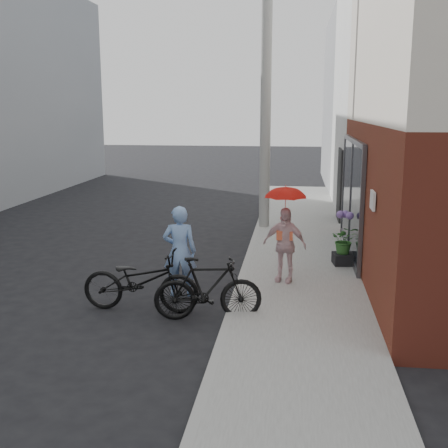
% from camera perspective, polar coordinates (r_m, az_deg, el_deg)
% --- Properties ---
extents(ground, '(80.00, 80.00, 0.00)m').
position_cam_1_polar(ground, '(9.72, -4.54, -8.03)').
color(ground, black).
rests_on(ground, ground).
extents(sidewalk, '(2.20, 24.00, 0.12)m').
position_cam_1_polar(sidewalk, '(11.42, 7.95, -4.77)').
color(sidewalk, gray).
rests_on(sidewalk, ground).
extents(curb, '(0.12, 24.00, 0.12)m').
position_cam_1_polar(curb, '(11.46, 2.13, -4.61)').
color(curb, '#9E9E99').
rests_on(curb, ground).
extents(east_building_far, '(8.00, 8.00, 7.00)m').
position_cam_1_polar(east_building_far, '(25.51, 19.65, 11.57)').
color(east_building_far, gray).
rests_on(east_building_far, ground).
extents(utility_pole, '(0.28, 0.28, 7.00)m').
position_cam_1_polar(utility_pole, '(14.97, 4.27, 12.55)').
color(utility_pole, '#9E9E99').
rests_on(utility_pole, ground).
extents(officer, '(0.63, 0.45, 1.62)m').
position_cam_1_polar(officer, '(9.89, -4.52, -2.78)').
color(officer, '#799FD8').
rests_on(officer, ground).
extents(bike_left, '(1.96, 0.72, 1.02)m').
position_cam_1_polar(bike_left, '(9.30, -8.46, -5.75)').
color(bike_left, black).
rests_on(bike_left, ground).
extents(bike_right, '(1.75, 0.77, 1.02)m').
position_cam_1_polar(bike_right, '(8.83, -1.65, -6.58)').
color(bike_right, black).
rests_on(bike_right, ground).
extents(kimono_woman, '(0.88, 0.55, 1.39)m').
position_cam_1_polar(kimono_woman, '(10.37, 6.16, -2.10)').
color(kimono_woman, silver).
rests_on(kimono_woman, sidewalk).
extents(parasol, '(0.75, 0.75, 0.66)m').
position_cam_1_polar(parasol, '(10.18, 6.28, 3.51)').
color(parasol, red).
rests_on(parasol, kimono_woman).
extents(planter, '(0.48, 0.48, 0.23)m').
position_cam_1_polar(planter, '(11.82, 12.06, -3.48)').
color(planter, black).
rests_on(planter, sidewalk).
extents(potted_plant, '(0.52, 0.45, 0.58)m').
position_cam_1_polar(potted_plant, '(11.72, 12.14, -1.59)').
color(potted_plant, '#30692A').
rests_on(potted_plant, planter).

